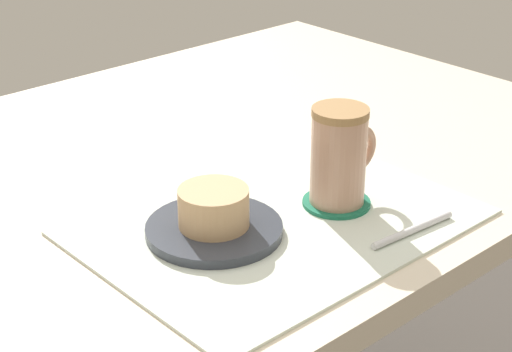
{
  "coord_description": "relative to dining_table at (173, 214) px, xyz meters",
  "views": [
    {
      "loc": [
        -0.64,
        -0.88,
        1.25
      ],
      "look_at": [
        0.0,
        -0.18,
        0.79
      ],
      "focal_mm": 60.0,
      "sensor_mm": 36.0,
      "label": 1
    }
  ],
  "objects": [
    {
      "name": "dining_table",
      "position": [
        0.0,
        0.0,
        0.0
      ],
      "size": [
        1.33,
        0.85,
        0.74
      ],
      "color": "beige",
      "rests_on": "ground_plane"
    },
    {
      "name": "pastry_plate",
      "position": [
        -0.08,
        -0.19,
        0.08
      ],
      "size": [
        0.16,
        0.16,
        0.01
      ],
      "primitive_type": "cylinder",
      "color": "#333842",
      "rests_on": "placemat"
    },
    {
      "name": "teaspoon",
      "position": [
        0.1,
        -0.35,
        0.08
      ],
      "size": [
        0.13,
        0.02,
        0.01
      ],
      "primitive_type": "cylinder",
      "rotation": [
        0.0,
        1.57,
        -0.08
      ],
      "color": "silver",
      "rests_on": "placemat"
    },
    {
      "name": "coffee_coaster",
      "position": [
        0.09,
        -0.23,
        0.08
      ],
      "size": [
        0.09,
        0.09,
        0.0
      ],
      "primitive_type": "cylinder",
      "color": "#196B4C",
      "rests_on": "placemat"
    },
    {
      "name": "placemat",
      "position": [
        0.0,
        -0.22,
        0.07
      ],
      "size": [
        0.46,
        0.34,
        0.0
      ],
      "primitive_type": "cube",
      "color": "silver",
      "rests_on": "dining_table"
    },
    {
      "name": "pastry",
      "position": [
        -0.08,
        -0.19,
        0.11
      ],
      "size": [
        0.08,
        0.08,
        0.05
      ],
      "primitive_type": "cylinder",
      "color": "tan",
      "rests_on": "pastry_plate"
    },
    {
      "name": "coffee_mug",
      "position": [
        0.09,
        -0.23,
        0.14
      ],
      "size": [
        0.1,
        0.07,
        0.13
      ],
      "color": "tan",
      "rests_on": "coffee_coaster"
    }
  ]
}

